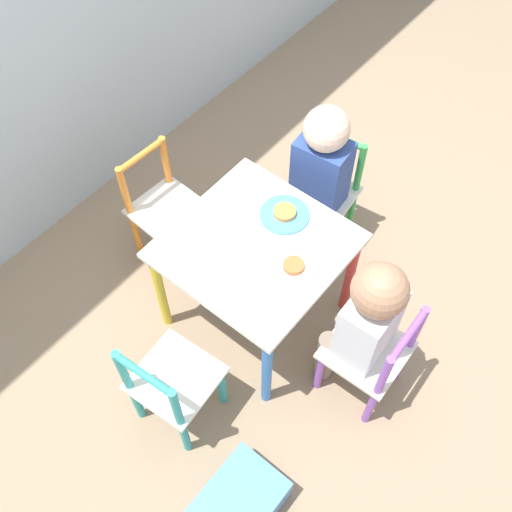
{
  "coord_description": "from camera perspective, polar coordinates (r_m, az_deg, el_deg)",
  "views": [
    {
      "loc": [
        -0.91,
        -0.74,
        2.12
      ],
      "look_at": [
        0.0,
        0.0,
        0.4
      ],
      "focal_mm": 42.0,
      "sensor_mm": 36.0,
      "label": 1
    }
  ],
  "objects": [
    {
      "name": "chair_purple",
      "position": [
        2.1,
        10.96,
        -9.28
      ],
      "size": [
        0.27,
        0.27,
        0.51
      ],
      "rotation": [
        0.0,
        0.0,
        -3.11
      ],
      "color": "silver",
      "rests_on": "ground_plane"
    },
    {
      "name": "chair_teal",
      "position": [
        2.04,
        -8.07,
        -12.1
      ],
      "size": [
        0.28,
        0.28,
        0.51
      ],
      "rotation": [
        0.0,
        0.0,
        -4.63
      ],
      "color": "silver",
      "rests_on": "ground_plane"
    },
    {
      "name": "kids_table",
      "position": [
        2.08,
        0.0,
        -0.04
      ],
      "size": [
        0.57,
        0.57,
        0.48
      ],
      "color": "silver",
      "rests_on": "ground_plane"
    },
    {
      "name": "storage_bin",
      "position": [
        2.09,
        -2.11,
        -22.99
      ],
      "size": [
        0.34,
        0.22,
        0.13
      ],
      "color": "#4C7FB7",
      "rests_on": "ground_plane"
    },
    {
      "name": "chair_green",
      "position": [
        2.47,
        6.36,
        5.92
      ],
      "size": [
        0.29,
        0.29,
        0.51
      ],
      "rotation": [
        0.0,
        0.0,
        -1.47
      ],
      "color": "silver",
      "rests_on": "ground_plane"
    },
    {
      "name": "child_right",
      "position": [
        2.29,
        6.05,
        8.06
      ],
      "size": [
        0.22,
        0.21,
        0.72
      ],
      "rotation": [
        0.0,
        0.0,
        -1.47
      ],
      "color": "#4C608E",
      "rests_on": "ground_plane"
    },
    {
      "name": "plate_right",
      "position": [
        2.09,
        2.74,
        4.02
      ],
      "size": [
        0.17,
        0.17,
        0.03
      ],
      "color": "#4C9EE0",
      "rests_on": "kids_table"
    },
    {
      "name": "ground_plane",
      "position": [
        2.42,
        0.0,
        -5.43
      ],
      "size": [
        6.0,
        6.0,
        0.0
      ],
      "primitive_type": "plane",
      "color": "#8C755B"
    },
    {
      "name": "chair_orange",
      "position": [
        2.43,
        -8.72,
        4.43
      ],
      "size": [
        0.27,
        0.27,
        0.51
      ],
      "rotation": [
        0.0,
        0.0,
        -0.06
      ],
      "color": "silver",
      "rests_on": "ground_plane"
    },
    {
      "name": "child_front",
      "position": [
        1.94,
        10.34,
        -5.94
      ],
      "size": [
        0.2,
        0.22,
        0.72
      ],
      "rotation": [
        0.0,
        0.0,
        -3.11
      ],
      "color": "#7A6B5B",
      "rests_on": "ground_plane"
    },
    {
      "name": "plate_front",
      "position": [
        1.96,
        3.59,
        -1.08
      ],
      "size": [
        0.16,
        0.16,
        0.03
      ],
      "color": "white",
      "rests_on": "kids_table"
    }
  ]
}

